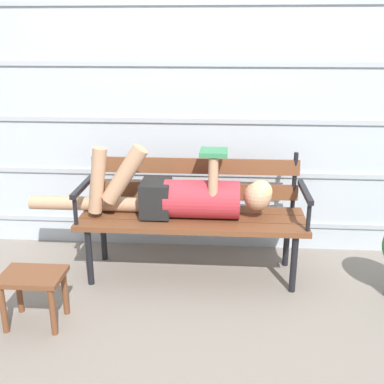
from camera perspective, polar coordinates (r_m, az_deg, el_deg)
ground_plane at (r=3.29m, az=-0.11°, el=-10.82°), size 12.00×12.00×0.00m
house_siding at (r=3.47m, az=0.62°, el=12.28°), size 4.43×0.08×2.46m
park_bench at (r=3.22m, az=0.09°, el=-1.99°), size 1.56×0.50×0.85m
reclining_person at (r=3.12m, az=-1.43°, el=-0.36°), size 1.70×0.26×0.52m
footstool at (r=2.87m, az=-19.12°, el=-10.85°), size 0.36×0.26×0.32m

